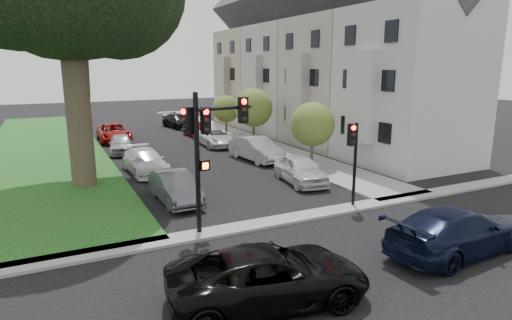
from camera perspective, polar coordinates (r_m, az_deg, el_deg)
name	(u,v)px	position (r m, az deg, el deg)	size (l,w,h in m)	color
ground	(314,237)	(16.53, 7.80, -10.17)	(140.00, 140.00, 0.00)	black
grass_strip	(45,148)	(37.12, -26.35, 1.43)	(8.00, 44.00, 0.12)	#154310
sidewalk_right	(231,134)	(40.19, -3.35, 3.46)	(3.50, 44.00, 0.12)	slate
sidewalk_cross	(288,219)	(18.08, 4.24, -7.87)	(60.00, 1.00, 0.12)	slate
house_a	(411,56)	(29.49, 20.02, 12.90)	(7.70, 7.55, 15.97)	beige
house_b	(339,58)	(35.13, 11.00, 13.22)	(7.70, 7.55, 15.97)	tan
house_c	(290,59)	(41.37, 4.57, 13.25)	(7.70, 7.55, 15.97)	#A09A8F
house_d	(255,60)	(47.98, -0.13, 13.18)	(7.70, 7.55, 15.97)	gray
small_tree_a	(313,124)	(26.94, 7.55, 4.74)	(2.77, 2.77, 4.15)	black
small_tree_b	(253,108)	(34.20, -0.34, 6.96)	(3.06, 3.06, 4.60)	black
small_tree_c	(226,109)	(39.48, -4.01, 6.82)	(2.48, 2.48, 3.72)	black
traffic_signal_main	(207,137)	(15.94, -6.51, 3.01)	(2.65, 0.70, 5.41)	black
traffic_signal_secondary	(353,149)	(19.43, 12.85, 1.40)	(0.52, 0.42, 3.88)	black
car_cross_near	(269,276)	(11.98, 1.72, -15.19)	(2.55, 5.54, 1.54)	black
car_cross_far	(457,231)	(16.33, 25.20, -8.53)	(2.28, 5.60, 1.62)	black
car_parked_0	(300,169)	(23.62, 5.94, -1.24)	(1.80, 4.47, 1.52)	silver
car_parked_1	(257,149)	(29.02, 0.08, 1.47)	(1.69, 4.86, 1.60)	#999BA0
car_parked_2	(216,137)	(34.61, -5.35, 3.03)	(2.30, 4.98, 1.38)	silver
car_parked_3	(197,129)	(39.39, -7.82, 4.16)	(1.71, 4.25, 1.45)	maroon
car_parked_4	(178,121)	(45.46, -10.32, 5.17)	(2.02, 4.96, 1.44)	black
car_parked_5	(175,187)	(20.57, -10.72, -3.61)	(1.51, 4.34, 1.43)	#3F4247
car_parked_6	(145,161)	(26.51, -14.56, -0.17)	(2.01, 4.95, 1.44)	silver
car_parked_7	(121,144)	(33.03, -17.56, 2.06)	(1.66, 4.12, 1.40)	#999BA0
car_parked_8	(114,133)	(38.50, -18.43, 3.49)	(2.50, 5.42, 1.51)	maroon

